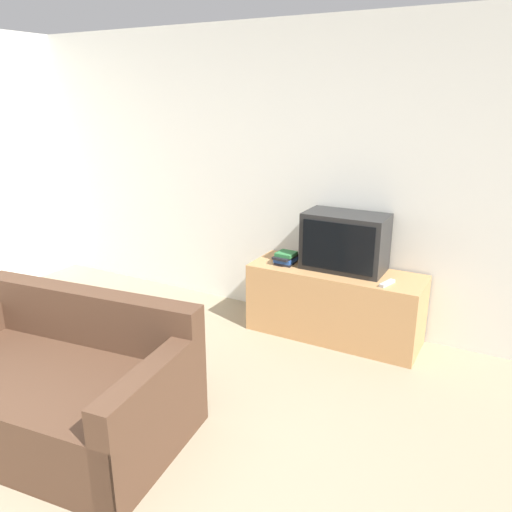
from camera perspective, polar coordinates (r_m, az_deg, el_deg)
The scene contains 6 objects.
wall_back at distance 4.46m, azimuth 5.37°, elevation 8.97°, with size 9.00×0.06×2.60m.
tv_stand at distance 4.31m, azimuth 8.94°, elevation -5.38°, with size 1.45×0.50×0.60m.
television at distance 4.18m, azimuth 10.13°, elevation 1.62°, with size 0.67×0.38×0.47m.
couch at distance 3.40m, azimuth -21.90°, elevation -13.90°, with size 1.73×1.13×0.80m.
book_stack at distance 4.31m, azimuth 3.45°, elevation -0.22°, with size 0.17×0.23×0.10m.
remote_on_stand at distance 3.97m, azimuth 14.76°, elevation -3.03°, with size 0.09×0.18×0.02m.
Camera 1 is at (1.74, -1.02, 2.00)m, focal length 35.00 mm.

